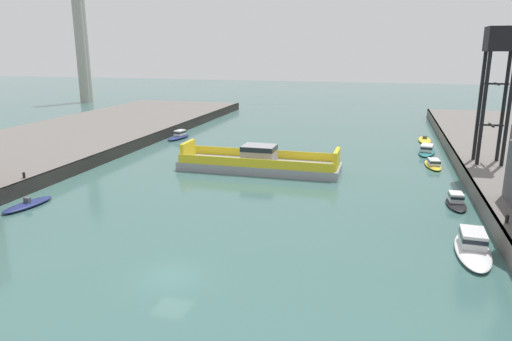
% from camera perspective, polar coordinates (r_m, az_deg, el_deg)
% --- Properties ---
extents(ground_plane, '(400.00, 400.00, 0.00)m').
position_cam_1_polar(ground_plane, '(34.38, -10.32, -12.49)').
color(ground_plane, '#3D6660').
extents(chain_ferry, '(21.00, 5.95, 3.36)m').
position_cam_1_polar(chain_ferry, '(61.31, 0.38, 0.95)').
color(chain_ferry, '#939399').
rests_on(chain_ferry, ground).
extents(moored_boat_near_left, '(2.57, 6.10, 0.97)m').
position_cam_1_polar(moored_boat_near_left, '(52.83, -25.93, -3.72)').
color(moored_boat_near_left, navy).
rests_on(moored_boat_near_left, ground).
extents(moored_boat_near_right, '(3.43, 8.26, 1.35)m').
position_cam_1_polar(moored_boat_near_right, '(76.33, 19.99, 2.38)').
color(moored_boat_near_right, '#237075').
rests_on(moored_boat_near_right, ground).
extents(moored_boat_mid_right, '(2.70, 6.37, 1.46)m').
position_cam_1_polar(moored_boat_mid_right, '(84.43, -9.30, 4.20)').
color(moored_boat_mid_right, navy).
rests_on(moored_boat_mid_right, ground).
extents(moored_boat_far_left, '(2.06, 6.89, 0.95)m').
position_cam_1_polar(moored_boat_far_left, '(85.92, 19.76, 3.50)').
color(moored_boat_far_left, yellow).
rests_on(moored_boat_far_left, ground).
extents(moored_boat_far_right, '(2.83, 8.07, 1.66)m').
position_cam_1_polar(moored_boat_far_right, '(40.85, 24.78, -8.21)').
color(moored_boat_far_right, white).
rests_on(moored_boat_far_right, ground).
extents(moored_boat_upstream_a, '(2.06, 5.20, 1.28)m').
position_cam_1_polar(moored_boat_upstream_a, '(52.03, 23.06, -3.40)').
color(moored_boat_upstream_a, black).
rests_on(moored_boat_upstream_a, ground).
extents(moored_boat_upstream_b, '(2.52, 6.17, 1.15)m').
position_cam_1_polar(moored_boat_upstream_b, '(67.65, 20.67, 0.76)').
color(moored_boat_upstream_b, yellow).
rests_on(moored_boat_upstream_b, ground).
extents(crane_tower, '(3.55, 3.55, 16.29)m').
position_cam_1_polar(crane_tower, '(63.82, 27.49, 12.25)').
color(crane_tower, black).
rests_on(crane_tower, quay_right).
extents(bollard_left_far, '(0.32, 0.32, 0.71)m').
position_cam_1_polar(bollard_left_far, '(57.40, -26.30, -0.47)').
color(bollard_left_far, black).
rests_on(bollard_left_far, quay_left).
extents(bollard_right_far, '(0.32, 0.32, 0.71)m').
position_cam_1_polar(bollard_right_far, '(43.58, 28.13, -5.14)').
color(bollard_right_far, black).
rests_on(bollard_right_far, quay_right).
extents(smokestack_distant_a, '(3.72, 3.72, 35.67)m').
position_cam_1_polar(smokestack_distant_a, '(148.83, -20.40, 15.03)').
color(smokestack_distant_a, '#9E998E').
rests_on(smokestack_distant_a, ground).
extents(smokestack_distant_b, '(3.05, 3.05, 30.89)m').
position_cam_1_polar(smokestack_distant_b, '(147.55, -20.50, 14.09)').
color(smokestack_distant_b, '#9E998E').
rests_on(smokestack_distant_b, ground).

